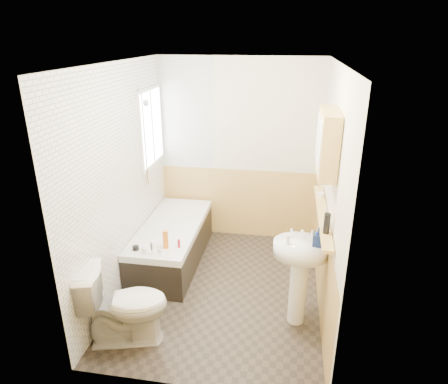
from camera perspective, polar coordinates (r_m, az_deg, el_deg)
The scene contains 26 objects.
floor at distance 4.76m, azimuth -0.30°, elevation -13.65°, with size 2.80×2.80×0.00m, color #2A241E.
ceiling at distance 3.89m, azimuth -0.38°, elevation 17.96°, with size 2.80×2.80×0.00m, color white.
wall_back at distance 5.49m, azimuth 2.17°, elevation 5.78°, with size 2.20×0.02×2.50m, color beige.
wall_front at distance 2.92m, azimuth -5.08°, elevation -9.38°, with size 2.20×0.02×2.50m, color beige.
wall_left at distance 4.47m, azimuth -14.49°, elevation 1.35°, with size 0.02×2.80×2.50m, color beige.
wall_right at distance 4.13m, azimuth 15.01°, elevation -0.40°, with size 0.02×2.80×2.50m, color beige.
wainscot_right at distance 4.46m, azimuth 13.79°, elevation -9.35°, with size 0.01×2.80×1.00m, color #DEB15B.
wainscot_front at distance 3.38m, azimuth -4.54°, elevation -20.13°, with size 2.20×0.01×1.00m, color #DEB15B.
wainscot_back at distance 5.72m, azimuth 2.03°, elevation -1.53°, with size 2.20×0.01×1.00m, color #DEB15B.
tile_cladding_left at distance 4.47m, azimuth -14.24°, elevation 1.33°, with size 0.01×2.80×2.50m, color white.
tile_return_back at distance 5.48m, azimuth -5.47°, elevation 11.06°, with size 0.75×0.01×1.50m, color white.
window at distance 5.19m, azimuth -10.30°, elevation 9.09°, with size 0.03×0.79×0.99m.
bathtub at distance 5.18m, azimuth -7.40°, elevation -7.12°, with size 0.70×1.66×0.66m.
shower_riser at distance 4.89m, azimuth -11.27°, elevation 8.90°, with size 0.11×0.08×1.21m.
toilet at distance 3.98m, azimuth -13.99°, elevation -15.37°, with size 0.45×0.80×0.79m, color white.
sink at distance 4.02m, azimuth 10.75°, elevation -10.32°, with size 0.53×0.43×1.03m.
pine_shelf at distance 4.11m, azimuth 13.90°, elevation -3.08°, with size 0.10×1.53×0.03m, color #DEB15B.
medicine_cabinet at distance 3.79m, azimuth 14.57°, elevation 6.82°, with size 0.16×0.65×0.59m.
foam_can at distance 3.67m, azimuth 14.47°, elevation -4.37°, with size 0.06×0.06×0.19m, color black.
green_bottle at distance 3.78m, azimuth 14.37°, elevation -3.25°, with size 0.05×0.05×0.23m, color silver.
black_jar at distance 4.48m, azimuth 13.62°, elevation -0.41°, with size 0.08×0.08×0.05m, color silver.
soap_bottle at distance 3.83m, azimuth 13.25°, elevation -6.93°, with size 0.08×0.19×0.09m, color navy.
clear_bottle at distance 3.81m, azimuth 9.13°, elevation -6.71°, with size 0.03×0.03×0.09m, color silver.
blue_gel at distance 4.49m, azimuth -8.36°, elevation -6.75°, with size 0.06×0.04×0.22m, color orange.
cream_jar at distance 4.56m, azimuth -12.50°, elevation -7.81°, with size 0.07×0.07×0.04m, color black.
orange_bottle at distance 4.52m, azimuth -6.47°, elevation -7.33°, with size 0.03×0.03×0.10m, color maroon.
Camera 1 is at (0.66, -3.83, 2.75)m, focal length 32.00 mm.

